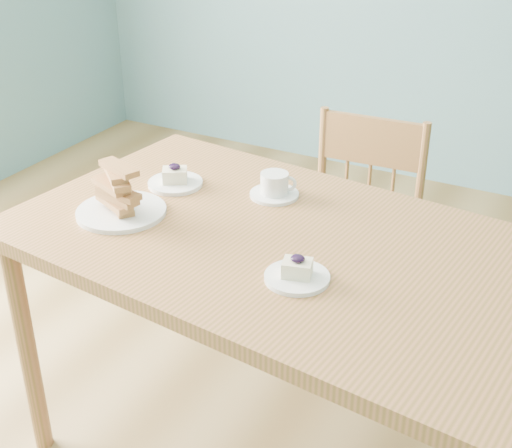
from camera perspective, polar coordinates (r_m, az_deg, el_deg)
name	(u,v)px	position (r m, az deg, el deg)	size (l,w,h in m)	color
room	(307,50)	(1.45, 4.07, 13.72)	(5.01, 5.01, 2.71)	olive
dining_table	(288,267)	(1.89, 2.60, -3.45)	(1.58, 1.01, 0.80)	#A2643D
dining_chair	(355,241)	(2.58, 7.89, -1.38)	(0.42, 0.41, 0.89)	#A2643D
cheesecake_plate_near	(297,274)	(1.68, 3.31, -3.98)	(0.16, 0.16, 0.07)	white
cheesecake_plate_far	(175,180)	(2.16, -6.49, 3.54)	(0.16, 0.16, 0.07)	white
coffee_cup	(275,187)	(2.07, 1.52, 3.02)	(0.14, 0.14, 0.07)	white
biscotti_plate	(120,197)	(1.99, -10.84, 2.13)	(0.25, 0.25, 0.15)	white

